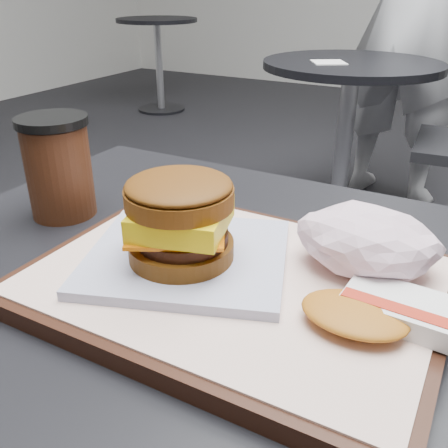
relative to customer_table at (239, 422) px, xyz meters
The scene contains 10 objects.
customer_table is the anchor object (origin of this frame).
serving_tray 0.20m from the customer_table, 94.20° to the right, with size 0.38×0.28×0.02m.
breakfast_sandwich 0.25m from the customer_table, 157.62° to the right, with size 0.24×0.22×0.09m.
hash_brown 0.26m from the customer_table, ahead, with size 0.12×0.09×0.02m.
crumpled_wrapper 0.26m from the customer_table, 29.00° to the left, with size 0.13×0.10×0.06m, color white, non-canonical shape.
coffee_cup 0.37m from the customer_table, behind, with size 0.08×0.08×0.12m.
neighbor_table 1.69m from the customer_table, 101.98° to the left, with size 0.70×0.70×0.75m.
napkin 1.62m from the customer_table, 105.03° to the left, with size 0.12×0.12×0.00m, color white.
patron 2.26m from the customer_table, 96.32° to the left, with size 0.67×0.44×1.84m, color silver.
bg_table_mid 4.00m from the customer_table, 126.87° to the left, with size 0.66×0.66×0.75m.
Camera 1 is at (0.18, -0.37, 1.04)m, focal length 40.00 mm.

